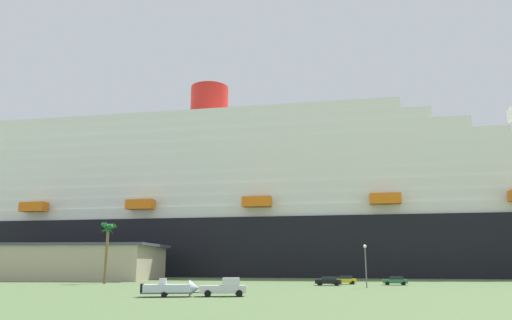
# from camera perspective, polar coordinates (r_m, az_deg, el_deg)

# --- Properties ---
(ground_plane) EXTENTS (600.00, 600.00, 0.00)m
(ground_plane) POSITION_cam_1_polar(r_m,az_deg,el_deg) (112.71, -0.21, -14.23)
(ground_plane) COLOR #567042
(cruise_ship) EXTENTS (291.43, 50.72, 68.68)m
(cruise_ship) POSITION_cam_1_polar(r_m,az_deg,el_deg) (147.83, 6.88, -6.02)
(cruise_ship) COLOR black
(cruise_ship) RESTS_ON ground_plane
(terminal_building) EXTENTS (62.20, 26.57, 8.33)m
(terminal_building) POSITION_cam_1_polar(r_m,az_deg,el_deg) (129.83, -25.06, -11.00)
(terminal_building) COLOR #B7A88C
(terminal_building) RESTS_ON ground_plane
(pickup_truck) EXTENTS (5.91, 3.27, 2.20)m
(pickup_truck) POSITION_cam_1_polar(r_m,az_deg,el_deg) (59.82, -3.78, -15.02)
(pickup_truck) COLOR silver
(pickup_truck) RESTS_ON ground_plane
(small_boat_on_trailer) EXTENTS (7.76, 3.55, 2.15)m
(small_boat_on_trailer) POSITION_cam_1_polar(r_m,az_deg,el_deg) (59.88, -9.84, -14.94)
(small_boat_on_trailer) COLOR #595960
(small_boat_on_trailer) RESTS_ON ground_plane
(palm_tree) EXTENTS (3.32, 3.25, 11.87)m
(palm_tree) POSITION_cam_1_polar(r_m,az_deg,el_deg) (99.59, -17.35, -8.41)
(palm_tree) COLOR brown
(palm_tree) RESTS_ON ground_plane
(street_lamp) EXTENTS (0.56, 0.56, 6.91)m
(street_lamp) POSITION_cam_1_polar(r_m,az_deg,el_deg) (81.05, 13.00, -11.48)
(street_lamp) COLOR slate
(street_lamp) RESTS_ON ground_plane
(parked_car_yellow_taxi) EXTENTS (4.60, 2.64, 1.58)m
(parked_car_yellow_taxi) POSITION_cam_1_polar(r_m,az_deg,el_deg) (94.18, 10.55, -13.93)
(parked_car_yellow_taxi) COLOR yellow
(parked_car_yellow_taxi) RESTS_ON ground_plane
(parked_car_red_hatchback) EXTENTS (4.46, 2.42, 1.58)m
(parked_car_red_hatchback) POSITION_cam_1_polar(r_m,az_deg,el_deg) (123.04, -26.02, -12.48)
(parked_car_red_hatchback) COLOR red
(parked_car_red_hatchback) RESTS_ON ground_plane
(parked_car_green_wagon) EXTENTS (4.32, 2.12, 1.58)m
(parked_car_green_wagon) POSITION_cam_1_polar(r_m,az_deg,el_deg) (92.70, 16.35, -13.69)
(parked_car_green_wagon) COLOR #2D723F
(parked_car_green_wagon) RESTS_ON ground_plane
(parked_car_black_coupe) EXTENTS (4.78, 2.69, 1.58)m
(parked_car_black_coupe) POSITION_cam_1_polar(r_m,az_deg,el_deg) (88.40, 8.70, -14.12)
(parked_car_black_coupe) COLOR black
(parked_car_black_coupe) RESTS_ON ground_plane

